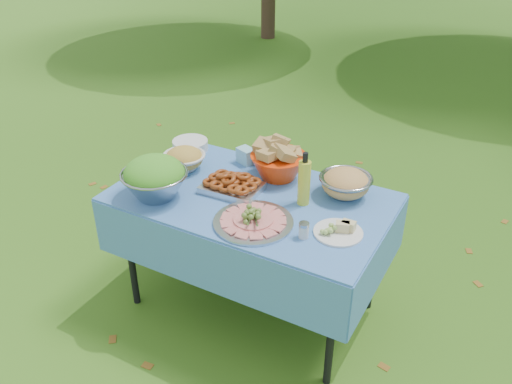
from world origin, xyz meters
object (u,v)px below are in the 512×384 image
salad_bowl (155,177)px  pasta_bowl_steel (346,183)px  picnic_table (252,253)px  oil_bottle (304,179)px  bread_bowl (278,160)px  plate_stack (190,145)px  charcuterie_platter (253,216)px

salad_bowl → pasta_bowl_steel: size_ratio=1.26×
picnic_table → oil_bottle: 0.60m
bread_bowl → pasta_bowl_steel: bearing=-0.8°
plate_stack → oil_bottle: (0.88, -0.24, 0.12)m
plate_stack → pasta_bowl_steel: (1.04, -0.05, 0.04)m
picnic_table → bread_bowl: size_ratio=4.62×
salad_bowl → plate_stack: (-0.17, 0.56, -0.08)m
salad_bowl → pasta_bowl_steel: (0.87, 0.50, -0.04)m
picnic_table → plate_stack: (-0.61, 0.31, 0.41)m
pasta_bowl_steel → oil_bottle: 0.25m
bread_bowl → charcuterie_platter: bread_bowl is taller
salad_bowl → oil_bottle: 0.78m
salad_bowl → charcuterie_platter: 0.58m
plate_stack → oil_bottle: bearing=-15.2°
picnic_table → pasta_bowl_steel: bearing=30.8°
salad_bowl → bread_bowl: 0.69m
picnic_table → salad_bowl: salad_bowl is taller
plate_stack → pasta_bowl_steel: 1.04m
pasta_bowl_steel → picnic_table: bearing=-149.2°
picnic_table → pasta_bowl_steel: (0.43, 0.26, 0.45)m
plate_stack → picnic_table: bearing=-27.0°
salad_bowl → plate_stack: bearing=106.8°
salad_bowl → plate_stack: salad_bowl is taller
charcuterie_platter → plate_stack: bearing=144.6°
charcuterie_platter → oil_bottle: oil_bottle is taller
bread_bowl → pasta_bowl_steel: bread_bowl is taller
plate_stack → charcuterie_platter: (0.75, -0.53, 0.01)m
oil_bottle → pasta_bowl_steel: bearing=49.3°
picnic_table → pasta_bowl_steel: pasta_bowl_steel is taller
plate_stack → bread_bowl: (0.64, -0.05, 0.07)m
bread_bowl → oil_bottle: 0.31m
oil_bottle → charcuterie_platter: bearing=-114.9°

